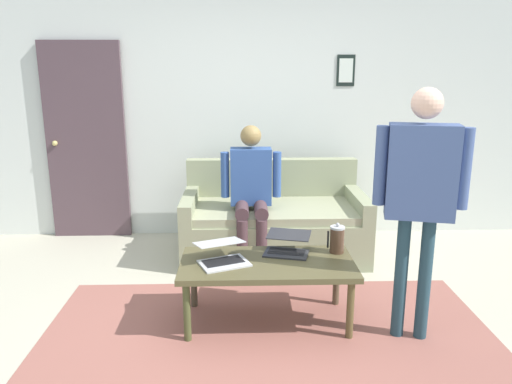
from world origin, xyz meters
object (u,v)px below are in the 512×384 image
(interior_door, at_px, (86,142))
(person_seated, at_px, (251,187))
(laptop_center, at_px, (222,256))
(person_standing, at_px, (421,184))
(french_press, at_px, (337,239))
(coffee_table, at_px, (267,268))
(couch, at_px, (274,223))
(laptop_left, at_px, (287,247))

(interior_door, bearing_deg, person_seated, 154.27)
(laptop_center, relative_size, person_standing, 0.26)
(laptop_center, distance_m, french_press, 0.85)
(coffee_table, bearing_deg, couch, -95.69)
(laptop_center, bearing_deg, coffee_table, -179.46)
(coffee_table, xyz_separation_m, laptop_center, (0.31, 0.00, 0.10))
(couch, bearing_deg, french_press, 107.92)
(couch, distance_m, person_seated, 0.53)
(couch, distance_m, french_press, 1.28)
(laptop_center, bearing_deg, person_seated, -101.34)
(interior_door, xyz_separation_m, laptop_center, (-1.48, 1.95, -0.52))
(couch, relative_size, person_seated, 1.35)
(coffee_table, height_order, person_standing, person_standing)
(laptop_center, xyz_separation_m, person_seated, (-0.23, -1.13, 0.22))
(couch, xyz_separation_m, person_seated, (0.22, 0.23, 0.42))
(laptop_center, height_order, person_standing, person_standing)
(laptop_left, xyz_separation_m, person_seated, (0.24, -0.95, 0.22))
(coffee_table, bearing_deg, interior_door, -47.31)
(coffee_table, distance_m, person_standing, 1.18)
(person_seated, bearing_deg, person_standing, 127.54)
(laptop_left, bearing_deg, interior_door, -42.20)
(person_standing, bearing_deg, interior_door, -38.40)
(couch, bearing_deg, person_standing, 117.35)
(laptop_center, bearing_deg, interior_door, -52.77)
(laptop_left, bearing_deg, person_seated, -75.53)
(laptop_center, bearing_deg, person_standing, 169.74)
(french_press, bearing_deg, interior_door, -37.63)
(laptop_center, height_order, person_seated, person_seated)
(couch, bearing_deg, coffee_table, 84.31)
(person_standing, bearing_deg, couch, -62.65)
(laptop_left, distance_m, laptop_center, 0.50)
(french_press, bearing_deg, couch, -72.08)
(coffee_table, bearing_deg, laptop_center, 0.54)
(laptop_left, distance_m, person_standing, 1.06)
(laptop_left, xyz_separation_m, laptop_center, (0.47, 0.18, 0.00))
(laptop_center, bearing_deg, french_press, -168.82)
(french_press, xyz_separation_m, person_standing, (-0.44, 0.39, 0.51))
(person_standing, bearing_deg, laptop_left, -27.17)
(laptop_left, xyz_separation_m, person_standing, (-0.80, 0.41, 0.57))
(interior_door, height_order, person_standing, interior_door)
(coffee_table, relative_size, person_seated, 0.95)
(couch, xyz_separation_m, laptop_left, (-0.02, 1.18, 0.20))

